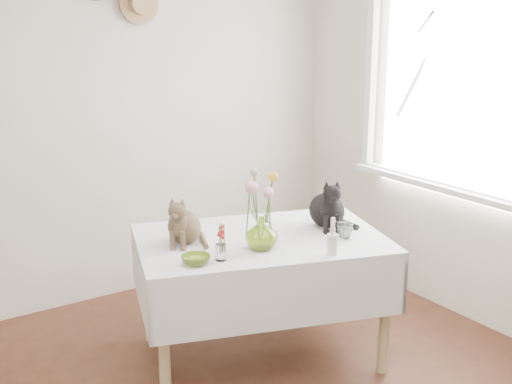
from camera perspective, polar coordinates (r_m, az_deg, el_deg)
room at (r=2.48m, az=1.59°, el=-1.19°), size 4.08×4.58×2.58m
window at (r=4.36m, az=16.91°, el=7.24°), size 0.12×1.52×1.32m
dining_table at (r=3.72m, az=0.43°, el=-6.72°), size 1.60×1.29×0.75m
tabby_cat at (r=3.55m, az=-6.42°, el=-2.30°), size 0.31×0.31×0.29m
black_cat at (r=3.82m, az=6.33°, el=-0.84°), size 0.31×0.33×0.31m
flower_vase at (r=3.45m, az=0.50°, el=-3.66°), size 0.23×0.23×0.18m
green_bowl at (r=3.28m, az=-5.36°, el=-6.02°), size 0.15×0.15×0.05m
drinking_glass at (r=3.66m, az=7.90°, el=-3.43°), size 0.11×0.11×0.09m
candlestick at (r=3.40m, az=6.80°, el=-4.47°), size 0.06×0.06×0.20m
berry_jar at (r=3.29m, az=-3.16°, el=-4.50°), size 0.05×0.05×0.22m
porcelain_figurine at (r=3.75m, az=7.05°, el=-3.06°), size 0.05×0.05×0.09m
flower_bouquet at (r=3.39m, az=0.36°, el=0.44°), size 0.17×0.12×0.39m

